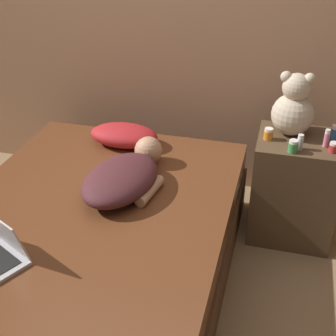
# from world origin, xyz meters

# --- Properties ---
(ground_plane) EXTENTS (12.00, 12.00, 0.00)m
(ground_plane) POSITION_xyz_m (0.00, 0.00, 0.00)
(ground_plane) COLOR #937551
(bed) EXTENTS (1.42, 1.96, 0.49)m
(bed) POSITION_xyz_m (0.00, 0.00, 0.24)
(bed) COLOR #4C331E
(bed) RESTS_ON ground_plane
(nightstand) EXTENTS (0.49, 0.43, 0.66)m
(nightstand) POSITION_xyz_m (1.02, 0.76, 0.33)
(nightstand) COLOR brown
(nightstand) RESTS_ON ground_plane
(pillow) EXTENTS (0.44, 0.26, 0.13)m
(pillow) POSITION_xyz_m (-0.07, 0.76, 0.55)
(pillow) COLOR red
(pillow) RESTS_ON bed
(person_lying) EXTENTS (0.44, 0.72, 0.17)m
(person_lying) POSITION_xyz_m (0.11, 0.28, 0.56)
(person_lying) COLOR #4C2328
(person_lying) RESTS_ON bed
(teddy_bear) EXTENTS (0.25, 0.25, 0.38)m
(teddy_bear) POSITION_xyz_m (0.95, 0.83, 0.83)
(teddy_bear) COLOR beige
(teddy_bear) RESTS_ON nightstand
(bottle_green) EXTENTS (0.05, 0.05, 0.07)m
(bottle_green) POSITION_xyz_m (0.97, 0.59, 0.70)
(bottle_green) COLOR #3D8E4C
(bottle_green) RESTS_ON nightstand
(bottle_pink) EXTENTS (0.03, 0.03, 0.11)m
(bottle_pink) POSITION_xyz_m (1.15, 0.71, 0.71)
(bottle_pink) COLOR pink
(bottle_pink) RESTS_ON nightstand
(bottle_blue) EXTENTS (0.05, 0.05, 0.09)m
(bottle_blue) POSITION_xyz_m (1.20, 0.81, 0.71)
(bottle_blue) COLOR #3866B2
(bottle_blue) RESTS_ON nightstand
(bottle_red) EXTENTS (0.05, 0.05, 0.06)m
(bottle_red) POSITION_xyz_m (1.19, 0.65, 0.69)
(bottle_red) COLOR #B72D2D
(bottle_red) RESTS_ON nightstand
(bottle_clear) EXTENTS (0.03, 0.03, 0.09)m
(bottle_clear) POSITION_xyz_m (1.01, 0.64, 0.71)
(bottle_clear) COLOR silver
(bottle_clear) RESTS_ON nightstand
(bottle_orange) EXTENTS (0.05, 0.05, 0.07)m
(bottle_orange) POSITION_xyz_m (0.83, 0.72, 0.70)
(bottle_orange) COLOR orange
(bottle_orange) RESTS_ON nightstand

